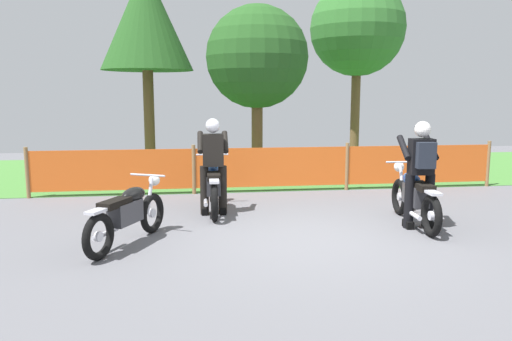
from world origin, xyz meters
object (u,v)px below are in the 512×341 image
(motorcycle_trailing, at_px, (414,196))
(motorcycle_third, at_px, (213,185))
(rider_trailing, at_px, (421,169))
(traffic_cone, at_px, (419,194))
(rider_third, at_px, (213,163))
(motorcycle_lead, at_px, (128,214))

(motorcycle_trailing, distance_m, motorcycle_third, 3.46)
(rider_trailing, distance_m, traffic_cone, 1.67)
(motorcycle_third, relative_size, rider_third, 1.23)
(motorcycle_trailing, xyz_separation_m, rider_trailing, (-0.02, -0.22, 0.48))
(motorcycle_lead, bearing_deg, rider_third, -11.28)
(traffic_cone, bearing_deg, rider_trailing, -116.05)
(traffic_cone, bearing_deg, rider_third, 179.72)
(motorcycle_lead, distance_m, motorcycle_third, 2.28)
(motorcycle_lead, relative_size, traffic_cone, 3.39)
(motorcycle_third, height_order, rider_trailing, rider_trailing)
(rider_third, bearing_deg, motorcycle_trailing, -108.59)
(motorcycle_trailing, distance_m, rider_third, 3.42)
(motorcycle_third, xyz_separation_m, rider_third, (-0.00, -0.20, 0.44))
(motorcycle_lead, distance_m, rider_trailing, 4.49)
(motorcycle_third, height_order, traffic_cone, motorcycle_third)
(motorcycle_trailing, bearing_deg, traffic_cone, -24.71)
(motorcycle_trailing, xyz_separation_m, traffic_cone, (0.65, 1.14, -0.21))
(motorcycle_trailing, relative_size, rider_third, 1.21)
(motorcycle_trailing, relative_size, traffic_cone, 3.84)
(motorcycle_lead, distance_m, motorcycle_trailing, 4.50)
(rider_trailing, relative_size, traffic_cone, 3.19)
(motorcycle_lead, height_order, rider_trailing, rider_trailing)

